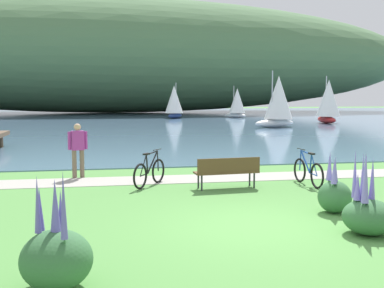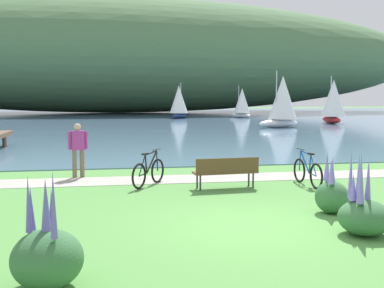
{
  "view_description": "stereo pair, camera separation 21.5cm",
  "coord_description": "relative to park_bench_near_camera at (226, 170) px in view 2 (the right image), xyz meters",
  "views": [
    {
      "loc": [
        -2.86,
        -8.82,
        2.56
      ],
      "look_at": [
        -0.13,
        6.44,
        1.0
      ],
      "focal_mm": 44.62,
      "sensor_mm": 36.0,
      "label": 1
    },
    {
      "loc": [
        -2.65,
        -8.85,
        2.56
      ],
      "look_at": [
        -0.13,
        6.44,
        1.0
      ],
      "focal_mm": 44.62,
      "sensor_mm": 36.0,
      "label": 2
    }
  ],
  "objects": [
    {
      "name": "bay_water",
      "position": [
        -0.4,
        44.09,
        -0.5
      ],
      "size": [
        180.0,
        80.0,
        0.04
      ],
      "primitive_type": "cube",
      "color": "#5B7F9E",
      "rests_on": "ground"
    },
    {
      "name": "echium_bush_closest_to_camera",
      "position": [
        1.64,
        -3.07,
        -0.1
      ],
      "size": [
        0.73,
        0.73,
        1.32
      ],
      "color": "#386B3D",
      "rests_on": "ground"
    },
    {
      "name": "sailboat_far_off",
      "position": [
        11.75,
        41.47,
        1.29
      ],
      "size": [
        2.68,
        3.2,
        3.76
      ],
      "color": "white",
      "rests_on": "bay_water"
    },
    {
      "name": "bicycle_beside_path",
      "position": [
        -2.08,
        0.79,
        -0.12
      ],
      "size": [
        1.05,
        1.49,
        1.01
      ],
      "color": "black",
      "rests_on": "ground"
    },
    {
      "name": "ground_plane",
      "position": [
        -0.4,
        -3.85,
        -0.52
      ],
      "size": [
        200.0,
        200.0,
        0.0
      ],
      "primitive_type": "plane",
      "color": "#518E42"
    },
    {
      "name": "bicycle_leaning_near_bench",
      "position": [
        2.41,
        0.08,
        -0.12
      ],
      "size": [
        0.17,
        1.77,
        1.01
      ],
      "color": "black",
      "rests_on": "ground"
    },
    {
      "name": "park_bench_near_camera",
      "position": [
        0.0,
        0.0,
        0.0
      ],
      "size": [
        1.84,
        0.64,
        0.88
      ],
      "color": "brown",
      "rests_on": "ground"
    },
    {
      "name": "echium_bush_mid_cluster",
      "position": [
        1.48,
        -4.73,
        -0.12
      ],
      "size": [
        0.98,
        0.98,
        1.56
      ],
      "color": "#386B3D",
      "rests_on": "ground"
    },
    {
      "name": "person_at_shoreline",
      "position": [
        -4.17,
        2.53,
        0.46
      ],
      "size": [
        0.59,
        0.32,
        1.71
      ],
      "color": "#72604C",
      "rests_on": "ground"
    },
    {
      "name": "sailboat_nearest_to_shore",
      "position": [
        10.44,
        24.31,
        1.66
      ],
      "size": [
        4.02,
        2.95,
        4.55
      ],
      "color": "white",
      "rests_on": "bay_water"
    },
    {
      "name": "sailboat_mid_bay",
      "position": [
        4.31,
        41.23,
        1.44
      ],
      "size": [
        2.86,
        3.49,
        4.08
      ],
      "color": "navy",
      "rests_on": "bay_water"
    },
    {
      "name": "sailboat_toward_hillside",
      "position": [
        17.0,
        28.79,
        1.6
      ],
      "size": [
        2.42,
        3.84,
        4.42
      ],
      "color": "#B22323",
      "rests_on": "bay_water"
    },
    {
      "name": "echium_bush_beside_closest",
      "position": [
        -3.95,
        -6.32,
        -0.08
      ],
      "size": [
        0.96,
        0.96,
        1.63
      ],
      "color": "#386B3D",
      "rests_on": "ground"
    },
    {
      "name": "shoreline_path",
      "position": [
        -0.4,
        1.72,
        -0.52
      ],
      "size": [
        60.0,
        1.5,
        0.01
      ],
      "primitive_type": "cube",
      "color": "#A39E93",
      "rests_on": "ground"
    },
    {
      "name": "distant_hillside",
      "position": [
        -2.25,
        61.83,
        8.1
      ],
      "size": [
        98.12,
        28.0,
        17.17
      ],
      "primitive_type": "ellipsoid",
      "color": "#4C7047",
      "rests_on": "bay_water"
    }
  ]
}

